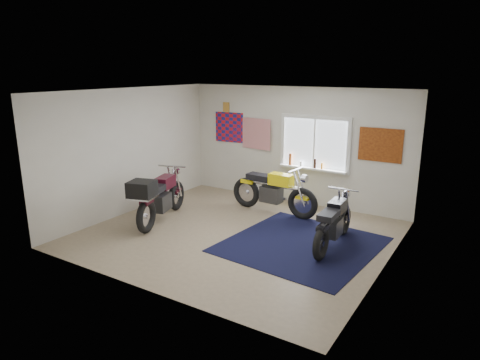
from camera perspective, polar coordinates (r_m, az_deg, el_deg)
The scene contains 10 objects.
ground at distance 8.29m, azimuth -0.35°, elevation -7.24°, with size 5.50×5.50×0.00m, color #9E896B.
room_shell at distance 7.83m, azimuth -0.36°, elevation 3.97°, with size 5.50×5.50×5.50m.
navy_rug at distance 7.90m, azimuth 8.18°, elevation -8.49°, with size 2.50×2.60×0.01m, color black.
window_assembly at distance 9.82m, azimuth 9.89°, elevation 4.35°, with size 1.66×0.17×1.26m.
oil_bottles at distance 9.92m, azimuth 8.32°, elevation 2.42°, with size 0.84×0.07×0.28m.
flag_display at distance 10.85m, azimuth -1.86°, elevation 9.69°, with size 1.60×0.10×1.17m.
triumph_poster at distance 9.36m, azimuth 18.22°, elevation 4.45°, with size 0.90×0.03×0.70m, color #A54C14.
yellow_triumph at distance 9.38m, azimuth 4.43°, elevation -1.59°, with size 2.13×0.64×1.07m.
black_chrome_bike at distance 7.79m, azimuth 12.35°, elevation -5.75°, with size 0.57×1.88×0.96m.
maroon_tourer at distance 8.86m, azimuth -10.86°, elevation -2.25°, with size 0.98×2.09×1.07m.
Camera 1 is at (4.12, -6.49, 3.11)m, focal length 32.00 mm.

